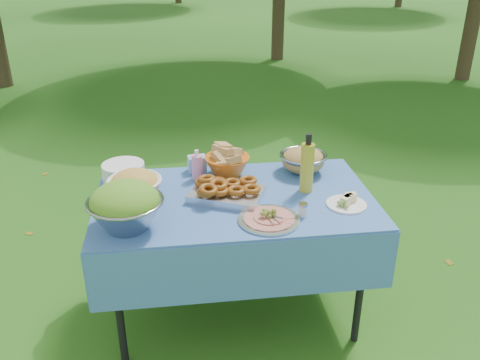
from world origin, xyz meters
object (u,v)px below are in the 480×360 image
picnic_table (235,257)px  oil_bottle (307,163)px  pasta_bowl_steel (303,160)px  plate_stack (124,172)px  charcuterie_platter (269,214)px  bread_bowl (227,161)px  salad_bowl (125,206)px

picnic_table → oil_bottle: 0.67m
pasta_bowl_steel → oil_bottle: oil_bottle is taller
plate_stack → pasta_bowl_steel: pasta_bowl_steel is taller
oil_bottle → charcuterie_platter: bearing=-131.1°
bread_bowl → oil_bottle: bearing=-33.1°
plate_stack → charcuterie_platter: plate_stack is taller
plate_stack → bread_bowl: bread_bowl is taller
picnic_table → pasta_bowl_steel: pasta_bowl_steel is taller
charcuterie_platter → bread_bowl: bearing=104.4°
plate_stack → charcuterie_platter: size_ratio=0.78×
pasta_bowl_steel → plate_stack: bearing=179.0°
picnic_table → bread_bowl: size_ratio=5.64×
charcuterie_platter → oil_bottle: 0.41m
bread_bowl → pasta_bowl_steel: 0.45m
salad_bowl → bread_bowl: bearing=45.0°
picnic_table → pasta_bowl_steel: size_ratio=5.36×
bread_bowl → salad_bowl: bearing=-135.0°
plate_stack → oil_bottle: 1.03m
pasta_bowl_steel → charcuterie_platter: 0.63m
bread_bowl → oil_bottle: size_ratio=0.79×
picnic_table → bread_bowl: (-0.01, 0.29, 0.47)m
bread_bowl → charcuterie_platter: 0.58m
charcuterie_platter → oil_bottle: bearing=48.9°
picnic_table → pasta_bowl_steel: (0.44, 0.28, 0.45)m
salad_bowl → pasta_bowl_steel: bearing=28.3°
salad_bowl → pasta_bowl_steel: salad_bowl is taller
salad_bowl → plate_stack: salad_bowl is taller
salad_bowl → picnic_table: bearing=24.1°
oil_bottle → bread_bowl: bearing=146.9°
salad_bowl → bread_bowl: (0.53, 0.53, -0.03)m
picnic_table → charcuterie_platter: charcuterie_platter is taller
charcuterie_platter → oil_bottle: size_ratio=0.93×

